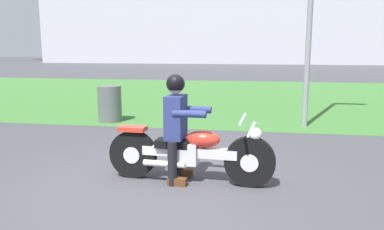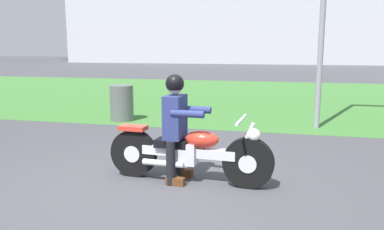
% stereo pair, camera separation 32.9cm
% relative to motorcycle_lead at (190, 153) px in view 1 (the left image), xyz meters
% --- Properties ---
extents(ground, '(120.00, 120.00, 0.00)m').
position_rel_motorcycle_lead_xyz_m(ground, '(-0.32, -0.40, -0.39)').
color(ground, '#424247').
extents(grass_verge, '(60.00, 12.00, 0.01)m').
position_rel_motorcycle_lead_xyz_m(grass_verge, '(-0.32, 9.18, -0.39)').
color(grass_verge, '#3D7533').
rests_on(grass_verge, ground).
extents(motorcycle_lead, '(2.20, 0.66, 0.88)m').
position_rel_motorcycle_lead_xyz_m(motorcycle_lead, '(0.00, 0.00, 0.00)').
color(motorcycle_lead, black).
rests_on(motorcycle_lead, ground).
extents(rider_lead, '(0.56, 0.48, 1.40)m').
position_rel_motorcycle_lead_xyz_m(rider_lead, '(-0.17, 0.01, 0.43)').
color(rider_lead, black).
rests_on(rider_lead, ground).
extents(trash_can, '(0.55, 0.55, 0.84)m').
position_rel_motorcycle_lead_xyz_m(trash_can, '(-2.57, 3.76, 0.03)').
color(trash_can, '#595E5B').
rests_on(trash_can, ground).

